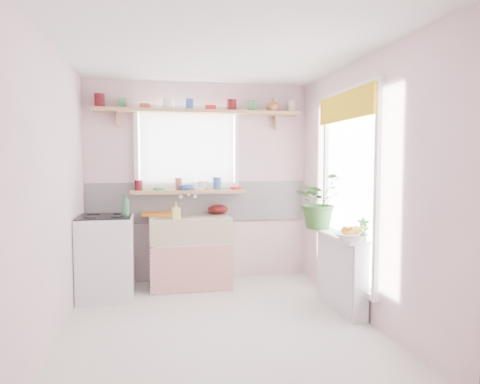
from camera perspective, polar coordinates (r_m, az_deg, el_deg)
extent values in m
plane|color=silver|center=(4.14, -2.87, -17.26)|extent=(3.20, 3.20, 0.00)
plane|color=white|center=(3.99, -3.01, 18.48)|extent=(3.20, 3.20, 0.00)
plane|color=#F7CFD7|center=(5.46, -5.43, 1.33)|extent=(2.80, 0.00, 2.80)
plane|color=#F7CFD7|center=(2.31, 2.98, -2.29)|extent=(2.80, 0.00, 2.80)
plane|color=#F7CFD7|center=(3.92, -23.64, -0.03)|extent=(0.00, 3.20, 3.20)
plane|color=#F7CFD7|center=(4.31, 15.82, 0.49)|extent=(0.00, 3.20, 3.20)
cube|color=white|center=(5.46, -5.40, -1.30)|extent=(2.74, 0.03, 0.50)
cube|color=pink|center=(5.48, -5.38, -3.39)|extent=(2.74, 0.02, 0.12)
cube|color=white|center=(5.43, -7.04, 5.53)|extent=(1.20, 0.01, 1.00)
cube|color=white|center=(5.37, -6.98, 5.55)|extent=(1.15, 0.02, 0.95)
cube|color=white|center=(4.48, 14.59, 0.64)|extent=(0.01, 1.10, 1.90)
cube|color=gold|center=(4.47, 13.78, 11.05)|extent=(0.03, 1.20, 0.28)
cube|color=white|center=(5.28, -6.66, -9.47)|extent=(0.85, 0.55, 0.55)
cube|color=#E45143|center=(5.01, -6.38, -10.21)|extent=(0.95, 0.02, 0.53)
cube|color=beige|center=(5.20, -6.69, -4.91)|extent=(0.95, 0.55, 0.30)
cylinder|color=silver|center=(5.40, -6.95, -0.30)|extent=(0.03, 0.22, 0.03)
cube|color=white|center=(5.01, -17.43, -8.31)|extent=(0.58, 0.58, 0.90)
cube|color=black|center=(4.93, -17.55, -3.14)|extent=(0.56, 0.56, 0.02)
cylinder|color=black|center=(4.81, -19.38, -3.18)|extent=(0.14, 0.14, 0.01)
cylinder|color=black|center=(4.78, -16.05, -3.15)|extent=(0.14, 0.14, 0.01)
cylinder|color=black|center=(5.09, -18.95, -2.79)|extent=(0.14, 0.14, 0.01)
cylinder|color=black|center=(5.06, -15.80, -2.76)|extent=(0.14, 0.14, 0.01)
cube|color=white|center=(4.58, 13.31, -10.37)|extent=(0.15, 0.90, 0.75)
cube|color=white|center=(4.48, 13.04, -5.64)|extent=(0.22, 0.95, 0.03)
cube|color=tan|center=(5.33, -6.89, 0.07)|extent=(1.40, 0.22, 0.04)
cube|color=tan|center=(5.36, -5.35, 10.60)|extent=(2.52, 0.24, 0.04)
cylinder|color=#590F14|center=(5.37, -18.23, 11.27)|extent=(0.11, 0.11, 0.12)
cylinder|color=#3F7F4C|center=(5.35, -15.38, 11.36)|extent=(0.11, 0.11, 0.12)
cylinder|color=#A55133|center=(5.33, -12.51, 11.10)|extent=(0.11, 0.11, 0.06)
cylinder|color=silver|center=(5.34, -9.64, 11.45)|extent=(0.11, 0.11, 0.12)
cylinder|color=#3359A5|center=(5.35, -6.78, 11.46)|extent=(0.11, 0.11, 0.12)
cylinder|color=red|center=(5.38, -3.94, 11.12)|extent=(0.11, 0.11, 0.06)
cylinder|color=#590F14|center=(5.42, -1.13, 11.39)|extent=(0.11, 0.11, 0.12)
cylinder|color=#3F7F4C|center=(5.47, 1.62, 11.32)|extent=(0.11, 0.11, 0.12)
cylinder|color=#A55133|center=(5.54, 4.31, 10.92)|extent=(0.11, 0.11, 0.06)
cylinder|color=silver|center=(5.62, 6.94, 11.11)|extent=(0.11, 0.11, 0.12)
cylinder|color=#590F14|center=(5.31, -13.59, 0.84)|extent=(0.11, 0.11, 0.12)
cylinder|color=#3F7F4C|center=(5.31, -10.91, 0.88)|extent=(0.11, 0.11, 0.12)
cylinder|color=#A55133|center=(5.32, -8.23, 0.59)|extent=(0.11, 0.11, 0.06)
cylinder|color=silver|center=(5.33, -5.57, 0.95)|extent=(0.11, 0.11, 0.12)
cylinder|color=#3359A5|center=(5.37, -2.94, 0.98)|extent=(0.11, 0.11, 0.12)
cylinder|color=red|center=(5.41, -0.34, 0.69)|extent=(0.11, 0.11, 0.06)
cube|color=orange|center=(5.36, -10.89, -2.87)|extent=(0.38, 0.30, 0.04)
ellipsoid|color=#4F0D0E|center=(5.41, -2.93, -2.30)|extent=(0.28, 0.28, 0.12)
imported|color=#325E25|center=(4.78, 10.46, -1.17)|extent=(0.69, 0.66, 0.60)
imported|color=silver|center=(4.09, 14.61, -5.83)|extent=(0.40, 0.40, 0.08)
imported|color=#2D7130|center=(4.14, 16.13, -4.78)|extent=(0.13, 0.11, 0.22)
imported|color=#E0EA68|center=(4.96, -8.53, -2.48)|extent=(0.10, 0.10, 0.19)
imported|color=silver|center=(5.40, -4.99, 0.91)|extent=(0.14, 0.14, 0.11)
imported|color=#3556AC|center=(5.26, -7.30, 0.57)|extent=(0.24, 0.24, 0.06)
imported|color=#9B5E2F|center=(5.48, 4.36, 11.53)|extent=(0.20, 0.20, 0.16)
imported|color=#38714B|center=(4.83, -15.07, -1.64)|extent=(0.12, 0.13, 0.25)
sphere|color=orange|center=(4.08, 14.63, -5.02)|extent=(0.08, 0.08, 0.08)
sphere|color=orange|center=(4.14, 15.19, -4.91)|extent=(0.08, 0.08, 0.08)
sphere|color=orange|center=(4.08, 13.87, -5.01)|extent=(0.08, 0.08, 0.08)
cylinder|color=yellow|center=(4.05, 15.20, -4.96)|extent=(0.18, 0.04, 0.10)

